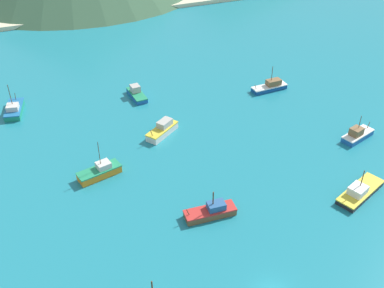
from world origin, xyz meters
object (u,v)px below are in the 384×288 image
(fishing_boat_3, at_px, (360,192))
(fishing_boat_7, at_px, (137,94))
(fishing_boat_6, at_px, (211,211))
(fishing_boat_2, at_px, (163,130))
(fishing_boat_0, at_px, (270,86))
(fishing_boat_1, at_px, (100,171))
(fishing_boat_8, at_px, (357,135))
(fishing_boat_10, at_px, (14,109))

(fishing_boat_3, relative_size, fishing_boat_7, 1.46)
(fishing_boat_6, bearing_deg, fishing_boat_2, 88.81)
(fishing_boat_0, xyz_separation_m, fishing_boat_2, (-27.65, -7.72, 0.15))
(fishing_boat_1, bearing_deg, fishing_boat_8, -8.75)
(fishing_boat_3, distance_m, fishing_boat_10, 67.04)
(fishing_boat_1, bearing_deg, fishing_boat_10, 113.56)
(fishing_boat_1, bearing_deg, fishing_boat_2, 30.00)
(fishing_boat_1, distance_m, fishing_boat_3, 41.75)
(fishing_boat_10, bearing_deg, fishing_boat_8, -30.12)
(fishing_boat_7, xyz_separation_m, fishing_boat_10, (-24.75, 3.00, 0.00))
(fishing_boat_1, xyz_separation_m, fishing_boat_6, (13.20, -15.47, -0.08))
(fishing_boat_8, height_order, fishing_boat_10, fishing_boat_10)
(fishing_boat_10, bearing_deg, fishing_boat_0, -11.66)
(fishing_boat_0, bearing_deg, fishing_boat_10, 168.34)
(fishing_boat_6, xyz_separation_m, fishing_boat_10, (-24.76, 42.00, 0.01))
(fishing_boat_0, bearing_deg, fishing_boat_2, -164.40)
(fishing_boat_7, bearing_deg, fishing_boat_1, -119.25)
(fishing_boat_1, bearing_deg, fishing_boat_6, -49.54)
(fishing_boat_0, relative_size, fishing_boat_3, 0.80)
(fishing_boat_3, bearing_deg, fishing_boat_7, 118.22)
(fishing_boat_6, height_order, fishing_boat_7, fishing_boat_6)
(fishing_boat_1, height_order, fishing_boat_10, fishing_boat_1)
(fishing_boat_2, height_order, fishing_boat_3, fishing_boat_3)
(fishing_boat_7, height_order, fishing_boat_10, fishing_boat_10)
(fishing_boat_0, relative_size, fishing_boat_8, 1.11)
(fishing_boat_10, bearing_deg, fishing_boat_3, -44.07)
(fishing_boat_0, relative_size, fishing_boat_7, 1.17)
(fishing_boat_2, height_order, fishing_boat_6, fishing_boat_6)
(fishing_boat_1, relative_size, fishing_boat_6, 0.96)
(fishing_boat_0, xyz_separation_m, fishing_boat_10, (-52.90, 10.92, -0.02))
(fishing_boat_0, relative_size, fishing_boat_1, 1.07)
(fishing_boat_7, distance_m, fishing_boat_10, 24.93)
(fishing_boat_6, relative_size, fishing_boat_10, 0.99)
(fishing_boat_1, bearing_deg, fishing_boat_7, 60.75)
(fishing_boat_6, distance_m, fishing_boat_7, 39.00)
(fishing_boat_0, distance_m, fishing_boat_8, 23.35)
(fishing_boat_6, xyz_separation_m, fishing_boat_8, (33.31, 8.31, 0.09))
(fishing_boat_7, xyz_separation_m, fishing_boat_8, (33.33, -30.69, 0.07))
(fishing_boat_8, bearing_deg, fishing_boat_6, -165.99)
(fishing_boat_3, relative_size, fishing_boat_6, 1.28)
(fishing_boat_2, bearing_deg, fishing_boat_6, -91.19)
(fishing_boat_7, bearing_deg, fishing_boat_0, -15.70)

